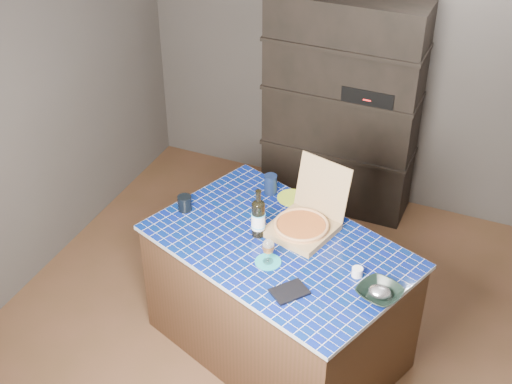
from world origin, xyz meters
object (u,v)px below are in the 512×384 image
at_px(wine_glass, 268,247).
at_px(bowl, 380,293).
at_px(pizza_box, 304,223).
at_px(mead_bottle, 258,218).
at_px(kitchen_island, 278,297).
at_px(dvd_case, 289,292).

relative_size(wine_glass, bowl, 0.68).
height_order(pizza_box, bowl, pizza_box).
bearing_deg(mead_bottle, pizza_box, 31.78).
bearing_deg(kitchen_island, wine_glass, -69.55).
relative_size(pizza_box, mead_bottle, 1.58).
bearing_deg(bowl, pizza_box, 146.11).
bearing_deg(dvd_case, pizza_box, 140.38).
height_order(wine_glass, bowl, wine_glass).
xyz_separation_m(mead_bottle, wine_glass, (0.16, -0.22, -0.01)).
relative_size(kitchen_island, pizza_box, 3.47).
distance_m(mead_bottle, bowl, 0.87).
xyz_separation_m(kitchen_island, bowl, (0.67, -0.21, 0.46)).
distance_m(pizza_box, bowl, 0.71).
xyz_separation_m(dvd_case, bowl, (0.46, 0.16, 0.02)).
distance_m(kitchen_island, bowl, 0.84).
distance_m(mead_bottle, dvd_case, 0.56).
bearing_deg(dvd_case, bowl, 57.13).
height_order(kitchen_island, wine_glass, wine_glass).
relative_size(kitchen_island, wine_glass, 11.25).
relative_size(kitchen_island, dvd_case, 9.22).
relative_size(kitchen_island, mead_bottle, 5.50).
height_order(kitchen_island, mead_bottle, mead_bottle).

